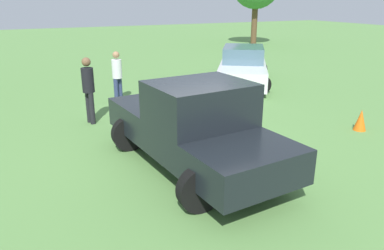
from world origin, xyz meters
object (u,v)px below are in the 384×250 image
at_px(pickup_truck, 195,125).
at_px(person_bystander, 88,86).
at_px(person_visitor, 117,74).
at_px(sedan_far, 243,67).
at_px(traffic_cone, 361,120).

bearing_deg(pickup_truck, person_bystander, 13.12).
bearing_deg(person_visitor, pickup_truck, -33.74).
distance_m(pickup_truck, sedan_far, 8.23).
xyz_separation_m(pickup_truck, person_visitor, (0.03, -5.70, 0.01)).
distance_m(person_bystander, traffic_cone, 7.23).
bearing_deg(traffic_cone, person_bystander, -30.42).
bearing_deg(traffic_cone, sedan_far, -93.09).
height_order(sedan_far, traffic_cone, sedan_far).
distance_m(pickup_truck, person_bystander, 4.08).
relative_size(pickup_truck, person_bystander, 2.67).
distance_m(person_visitor, traffic_cone, 7.40).
xyz_separation_m(sedan_far, person_bystander, (6.53, 2.47, 0.37)).
bearing_deg(person_visitor, sedan_far, 62.94).
distance_m(sedan_far, person_visitor, 5.32).
xyz_separation_m(pickup_truck, person_bystander, (1.30, -3.87, 0.10)).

